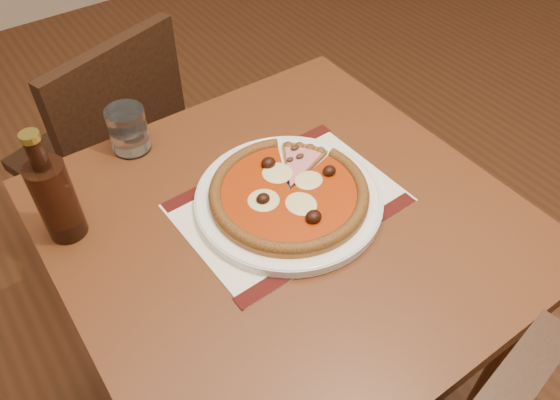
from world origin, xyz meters
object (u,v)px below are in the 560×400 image
object	(u,v)px
chair_far	(111,148)
water_glass	(128,130)
table	(286,252)
pizza	(289,192)
bottle	(55,197)
plate	(289,199)

from	to	relation	value
chair_far	water_glass	size ratio (longest dim) A/B	8.69
table	pizza	distance (m)	0.14
water_glass	bottle	world-z (taller)	bottle
chair_far	bottle	world-z (taller)	bottle
table	bottle	distance (m)	0.44
water_glass	bottle	distance (m)	0.24
table	water_glass	bearing A→B (deg)	113.07
table	plate	xyz separation A→B (m)	(0.03, 0.03, 0.11)
table	plate	distance (m)	0.12
table	plate	size ratio (longest dim) A/B	2.28
bottle	water_glass	bearing A→B (deg)	37.73
table	chair_far	xyz separation A→B (m)	(-0.11, 0.71, -0.17)
table	pizza	size ratio (longest dim) A/B	2.70
plate	bottle	size ratio (longest dim) A/B	1.56
chair_far	water_glass	world-z (taller)	water_glass
pizza	bottle	xyz separation A→B (m)	(-0.36, 0.17, 0.06)
water_glass	plate	bearing A→B (deg)	-61.62
plate	water_glass	size ratio (longest dim) A/B	3.66
chair_far	bottle	distance (m)	0.67
chair_far	pizza	size ratio (longest dim) A/B	2.81
table	chair_far	world-z (taller)	chair_far
table	bottle	size ratio (longest dim) A/B	3.57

